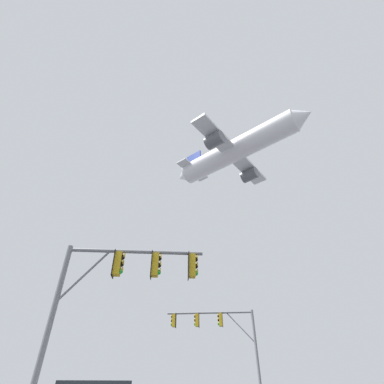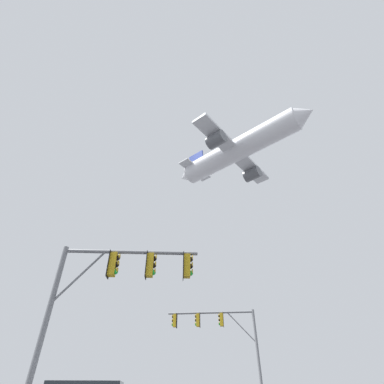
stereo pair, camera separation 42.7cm
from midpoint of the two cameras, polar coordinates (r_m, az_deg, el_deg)
name	(u,v)px [view 2 (the right image)]	position (r m, az deg, el deg)	size (l,w,h in m)	color
signal_pole_near	(113,283)	(11.37, -14.63, -17.50)	(5.36, 0.59, 6.09)	slate
signal_pole_far	(220,331)	(23.51, 6.35, -26.27)	(6.62, 1.02, 6.44)	slate
airplane	(238,150)	(48.89, 9.56, 8.48)	(21.82, 19.26, 7.08)	white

